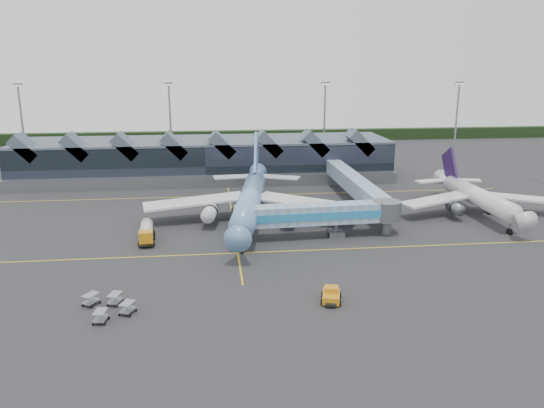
{
  "coord_description": "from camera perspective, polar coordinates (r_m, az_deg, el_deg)",
  "views": [
    {
      "loc": [
        -3.46,
        -83.05,
        27.49
      ],
      "look_at": [
        6.23,
        1.3,
        5.0
      ],
      "focal_mm": 35.0,
      "sensor_mm": 36.0,
      "label": 1
    }
  ],
  "objects": [
    {
      "name": "baggage_carts",
      "position": [
        64.51,
        -17.16,
        -10.34
      ],
      "size": [
        6.61,
        6.79,
        1.36
      ],
      "rotation": [
        0.0,
        0.0,
        -0.38
      ],
      "color": "#919399",
      "rests_on": "ground"
    },
    {
      "name": "jet_bridge",
      "position": [
        86.51,
        6.16,
        -1.11
      ],
      "size": [
        27.58,
        5.48,
        5.74
      ],
      "rotation": [
        0.0,
        0.0,
        0.06
      ],
      "color": "#7798C6",
      "rests_on": "ground"
    },
    {
      "name": "light_masts",
      "position": [
        148.65,
        2.99,
        9.02
      ],
      "size": [
        132.4,
        42.56,
        22.45
      ],
      "color": "gray",
      "rests_on": "ground"
    },
    {
      "name": "ground",
      "position": [
        87.55,
        -3.96,
        -3.5
      ],
      "size": [
        260.0,
        260.0,
        0.0
      ],
      "primitive_type": "plane",
      "color": "#2C2C2F",
      "rests_on": "ground"
    },
    {
      "name": "regional_jet",
      "position": [
        106.29,
        21.08,
        0.83
      ],
      "size": [
        30.27,
        32.82,
        11.32
      ],
      "rotation": [
        0.0,
        0.0,
        -0.0
      ],
      "color": "silver",
      "rests_on": "ground"
    },
    {
      "name": "tree_line_far",
      "position": [
        194.76,
        -5.52,
        7.25
      ],
      "size": [
        260.0,
        4.0,
        4.0
      ],
      "primitive_type": "cube",
      "color": "black",
      "rests_on": "ground"
    },
    {
      "name": "terminal",
      "position": [
        132.36,
        -7.18,
        4.88
      ],
      "size": [
        90.0,
        22.25,
        12.52
      ],
      "color": "black",
      "rests_on": "ground"
    },
    {
      "name": "main_airliner",
      "position": [
        94.86,
        -2.34,
        0.64
      ],
      "size": [
        38.72,
        44.96,
        14.46
      ],
      "rotation": [
        0.0,
        0.0,
        -0.15
      ],
      "color": "#688CD3",
      "rests_on": "ground"
    },
    {
      "name": "taxi_stripes",
      "position": [
        97.09,
        -4.24,
        -1.65
      ],
      "size": [
        120.0,
        60.0,
        0.01
      ],
      "color": "gold",
      "rests_on": "ground"
    },
    {
      "name": "fuel_truck",
      "position": [
        87.16,
        -13.36,
        -2.85
      ],
      "size": [
        3.06,
        8.65,
        2.88
      ],
      "rotation": [
        0.0,
        0.0,
        0.09
      ],
      "color": "black",
      "rests_on": "ground"
    },
    {
      "name": "pushback_tug",
      "position": [
        64.52,
        6.39,
        -9.76
      ],
      "size": [
        3.02,
        4.04,
        1.65
      ],
      "rotation": [
        0.0,
        0.0,
        -0.24
      ],
      "color": "#C67F12",
      "rests_on": "ground"
    }
  ]
}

